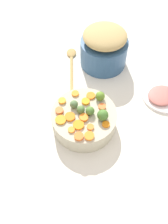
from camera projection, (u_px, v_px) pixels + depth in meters
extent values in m
cube|color=silver|center=(93.00, 114.00, 1.00)|extent=(2.40, 2.40, 0.02)
cylinder|color=#B5B096|center=(84.00, 119.00, 0.92)|extent=(0.25, 0.25, 0.08)
cylinder|color=#2D527A|center=(104.00, 52.00, 1.10)|extent=(0.21, 0.21, 0.13)
ellipsoid|color=tan|center=(105.00, 36.00, 1.02)|extent=(0.19, 0.19, 0.06)
cylinder|color=orange|center=(79.00, 136.00, 0.83)|extent=(0.04, 0.04, 0.01)
cylinder|color=orange|center=(59.00, 111.00, 0.89)|extent=(0.04, 0.04, 0.01)
cylinder|color=orange|center=(91.00, 96.00, 0.93)|extent=(0.05, 0.05, 0.01)
cylinder|color=orange|center=(90.00, 127.00, 0.85)|extent=(0.03, 0.03, 0.01)
cylinder|color=orange|center=(62.00, 100.00, 0.92)|extent=(0.03, 0.03, 0.01)
cylinder|color=orange|center=(79.00, 125.00, 0.86)|extent=(0.05, 0.05, 0.01)
cylinder|color=orange|center=(89.00, 136.00, 0.83)|extent=(0.05, 0.05, 0.01)
cylinder|color=orange|center=(70.00, 117.00, 0.88)|extent=(0.05, 0.05, 0.01)
cylinder|color=orange|center=(106.00, 124.00, 0.86)|extent=(0.04, 0.04, 0.01)
cylinder|color=orange|center=(102.00, 107.00, 0.90)|extent=(0.03, 0.03, 0.01)
cylinder|color=orange|center=(75.00, 94.00, 0.94)|extent=(0.04, 0.04, 0.01)
cylinder|color=orange|center=(86.00, 101.00, 0.91)|extent=(0.04, 0.04, 0.01)
cylinder|color=orange|center=(71.00, 130.00, 0.85)|extent=(0.03, 0.03, 0.01)
cylinder|color=orange|center=(61.00, 120.00, 0.87)|extent=(0.05, 0.05, 0.01)
cylinder|color=orange|center=(84.00, 118.00, 0.87)|extent=(0.04, 0.04, 0.01)
sphere|color=#5A8328|center=(100.00, 96.00, 0.91)|extent=(0.04, 0.04, 0.04)
sphere|color=#43722C|center=(103.00, 115.00, 0.86)|extent=(0.04, 0.04, 0.04)
sphere|color=#4D7731|center=(90.00, 111.00, 0.88)|extent=(0.03, 0.03, 0.03)
sphere|color=#4E6D41|center=(74.00, 104.00, 0.90)|extent=(0.03, 0.03, 0.03)
sphere|color=#51743B|center=(81.00, 110.00, 0.88)|extent=(0.03, 0.03, 0.03)
cube|color=#A78447|center=(72.00, 75.00, 1.10)|extent=(0.01, 0.25, 0.01)
ellipsoid|color=#A78447|center=(71.00, 53.00, 1.18)|extent=(0.05, 0.06, 0.01)
cylinder|color=white|center=(164.00, 94.00, 1.04)|extent=(0.20, 0.20, 0.01)
ellipsoid|color=#BD6A61|center=(162.00, 95.00, 1.01)|extent=(0.16, 0.15, 0.02)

